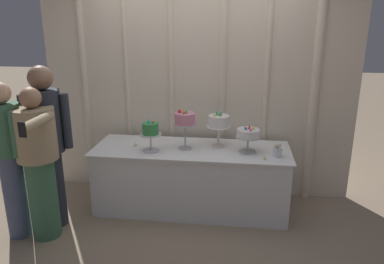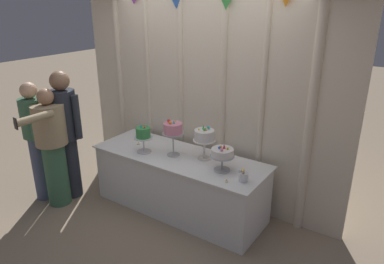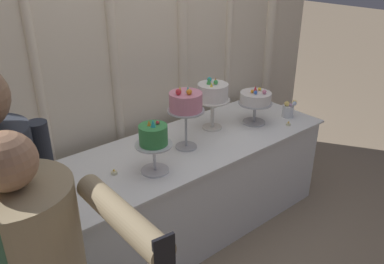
# 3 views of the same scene
# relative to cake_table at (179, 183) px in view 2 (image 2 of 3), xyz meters

# --- Properties ---
(ground_plane) EXTENTS (24.00, 24.00, 0.00)m
(ground_plane) POSITION_rel_cake_table_xyz_m (0.00, -0.10, -0.36)
(ground_plane) COLOR gray
(draped_curtain) EXTENTS (3.65, 0.15, 2.82)m
(draped_curtain) POSITION_rel_cake_table_xyz_m (0.03, 0.48, 1.08)
(draped_curtain) COLOR beige
(draped_curtain) RESTS_ON ground_plane
(cake_table) EXTENTS (2.14, 0.76, 0.72)m
(cake_table) POSITION_rel_cake_table_xyz_m (0.00, 0.00, 0.00)
(cake_table) COLOR white
(cake_table) RESTS_ON ground_plane
(cake_display_leftmost) EXTENTS (0.23, 0.23, 0.36)m
(cake_display_leftmost) POSITION_rel_cake_table_xyz_m (-0.42, -0.15, 0.58)
(cake_display_leftmost) COLOR silver
(cake_display_leftmost) RESTS_ON cake_table
(cake_display_midleft) EXTENTS (0.25, 0.25, 0.44)m
(cake_display_midleft) POSITION_rel_cake_table_xyz_m (-0.07, -0.02, 0.68)
(cake_display_midleft) COLOR #B2B2B7
(cake_display_midleft) RESTS_ON cake_table
(cake_display_midright) EXTENTS (0.26, 0.26, 0.40)m
(cake_display_midright) POSITION_rel_cake_table_xyz_m (0.29, 0.10, 0.64)
(cake_display_midright) COLOR silver
(cake_display_midright) RESTS_ON cake_table
(cake_display_rightmost) EXTENTS (0.26, 0.26, 0.30)m
(cake_display_rightmost) POSITION_rel_cake_table_xyz_m (0.61, -0.05, 0.55)
(cake_display_rightmost) COLOR #B2B2B7
(cake_display_rightmost) RESTS_ON cake_table
(flower_vase) EXTENTS (0.09, 0.13, 0.15)m
(flower_vase) POSITION_rel_cake_table_xyz_m (0.91, -0.14, 0.42)
(flower_vase) COLOR silver
(flower_vase) RESTS_ON cake_table
(tealight_far_left) EXTENTS (0.04, 0.04, 0.03)m
(tealight_far_left) POSITION_rel_cake_table_xyz_m (-0.63, -0.01, 0.37)
(tealight_far_left) COLOR beige
(tealight_far_left) RESTS_ON cake_table
(tealight_near_left) EXTENTS (0.04, 0.04, 0.03)m
(tealight_near_left) POSITION_rel_cake_table_xyz_m (0.78, -0.25, 0.37)
(tealight_near_left) COLOR beige
(tealight_near_left) RESTS_ON cake_table
(guest_man_pink_jacket) EXTENTS (0.47, 0.37, 1.66)m
(guest_man_pink_jacket) POSITION_rel_cake_table_xyz_m (-1.37, -0.52, 0.56)
(guest_man_pink_jacket) COLOR #282D38
(guest_man_pink_jacket) RESTS_ON ground_plane
(guest_man_dark_suit) EXTENTS (0.40, 0.40, 1.54)m
(guest_man_dark_suit) POSITION_rel_cake_table_xyz_m (-1.63, -0.77, 0.49)
(guest_man_dark_suit) COLOR #4C5675
(guest_man_dark_suit) RESTS_ON ground_plane
(guest_girl_blue_dress) EXTENTS (0.51, 0.77, 1.50)m
(guest_girl_blue_dress) POSITION_rel_cake_table_xyz_m (-1.36, -0.75, 0.44)
(guest_girl_blue_dress) COLOR #3D6B4C
(guest_girl_blue_dress) RESTS_ON ground_plane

